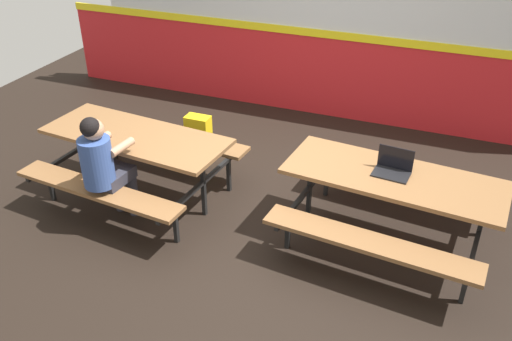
# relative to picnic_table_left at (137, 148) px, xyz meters

# --- Properties ---
(ground_plane) EXTENTS (10.00, 10.00, 0.02)m
(ground_plane) POSITION_rel_picnic_table_left_xyz_m (1.29, 0.13, -0.59)
(ground_plane) COLOR black
(accent_backdrop) EXTENTS (8.00, 0.14, 2.60)m
(accent_backdrop) POSITION_rel_picnic_table_left_xyz_m (1.29, 2.76, 0.67)
(accent_backdrop) COLOR red
(accent_backdrop) RESTS_ON ground
(picnic_table_left) EXTENTS (2.01, 1.72, 0.74)m
(picnic_table_left) POSITION_rel_picnic_table_left_xyz_m (0.00, 0.00, 0.00)
(picnic_table_left) COLOR brown
(picnic_table_left) RESTS_ON ground
(picnic_table_right) EXTENTS (2.01, 1.72, 0.74)m
(picnic_table_right) POSITION_rel_picnic_table_left_xyz_m (2.59, 0.16, 0.00)
(picnic_table_right) COLOR brown
(picnic_table_right) RESTS_ON ground
(student_nearer) EXTENTS (0.39, 0.53, 1.21)m
(student_nearer) POSITION_rel_picnic_table_left_xyz_m (0.00, -0.56, 0.13)
(student_nearer) COLOR #2D2D38
(student_nearer) RESTS_ON ground
(laptop_dark) EXTENTS (0.34, 0.25, 0.22)m
(laptop_dark) POSITION_rel_picnic_table_left_xyz_m (2.56, 0.20, 0.21)
(laptop_dark) COLOR black
(laptop_dark) RESTS_ON picnic_table_right
(backpack_dark) EXTENTS (0.30, 0.22, 0.44)m
(backpack_dark) POSITION_rel_picnic_table_left_xyz_m (0.10, 1.18, -0.36)
(backpack_dark) COLOR yellow
(backpack_dark) RESTS_ON ground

